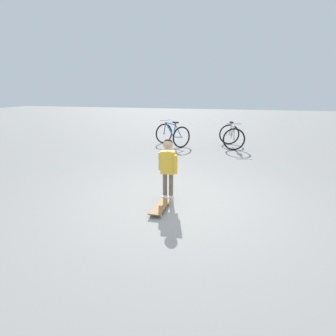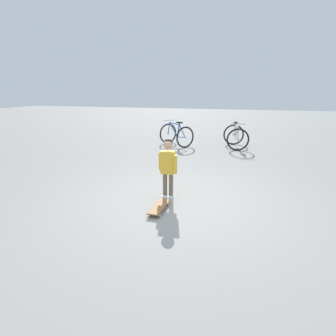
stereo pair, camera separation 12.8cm
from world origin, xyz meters
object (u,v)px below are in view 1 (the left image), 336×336
at_px(skateboard, 160,207).
at_px(bicycle_mid, 232,136).
at_px(child_person, 168,162).
at_px(bicycle_near, 172,135).

xyz_separation_m(skateboard, bicycle_mid, (-0.78, -5.59, 0.32)).
xyz_separation_m(child_person, bicycle_mid, (-0.81, -5.03, -0.28)).
xyz_separation_m(skateboard, bicycle_near, (1.21, -5.37, 0.32)).
distance_m(child_person, skateboard, 0.82).
bearing_deg(skateboard, child_person, -87.45).
xyz_separation_m(child_person, skateboard, (-0.03, 0.56, -0.60)).
bearing_deg(bicycle_near, skateboard, 102.64).
bearing_deg(child_person, bicycle_near, -76.22).
distance_m(skateboard, bicycle_mid, 5.65).
distance_m(child_person, bicycle_near, 4.96).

